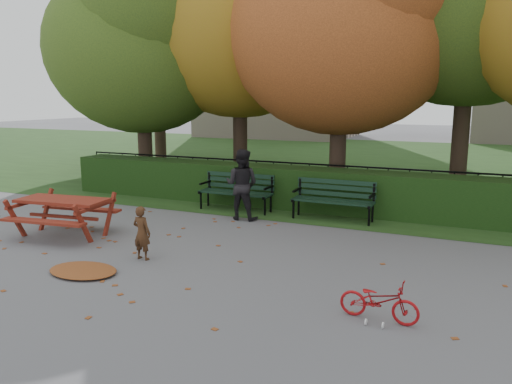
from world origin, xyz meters
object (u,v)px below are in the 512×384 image
at_px(bench_left, 237,189).
at_px(bicycle, 379,301).
at_px(bench_right, 334,197).
at_px(adult, 242,185).
at_px(picnic_table, 63,207).
at_px(tree_b, 247,1).
at_px(tree_f, 160,14).
at_px(child, 142,233).
at_px(tree_a, 145,33).
at_px(tree_c, 353,10).

distance_m(bench_left, bicycle, 6.43).
bearing_deg(bench_right, adult, -157.00).
xyz_separation_m(bench_left, picnic_table, (-2.10, -3.47, 0.06)).
height_order(tree_b, picnic_table, tree_b).
bearing_deg(tree_f, adult, -44.96).
distance_m(tree_f, bench_left, 9.56).
bearing_deg(adult, child, 81.94).
height_order(tree_a, bicycle, tree_a).
xyz_separation_m(tree_b, bench_left, (1.14, -3.04, -4.88)).
height_order(tree_f, bench_right, tree_f).
distance_m(tree_f, bench_right, 11.19).
bearing_deg(adult, tree_c, -120.42).
distance_m(tree_a, child, 8.25).
distance_m(bench_right, adult, 2.07).
xyz_separation_m(bench_left, child, (0.20, -4.03, -0.06)).
relative_size(tree_c, picnic_table, 4.19).
bearing_deg(bicycle, picnic_table, 81.27).
relative_size(tree_b, tree_f, 0.96).
height_order(tree_b, bench_left, tree_b).
distance_m(bench_left, bench_right, 2.40).
xyz_separation_m(tree_a, bench_right, (6.29, -1.88, -4.00)).
distance_m(tree_a, bench_right, 7.69).
distance_m(picnic_table, child, 2.37).
bearing_deg(child, bench_left, -84.49).
height_order(tree_b, tree_f, tree_f).
bearing_deg(bicycle, tree_f, 47.38).
distance_m(bench_left, adult, 0.99).
distance_m(tree_b, adult, 6.23).
relative_size(tree_c, bench_left, 4.44).
height_order(tree_f, adult, tree_f).
distance_m(child, adult, 3.26).
bearing_deg(child, picnic_table, -11.12).
bearing_deg(bench_right, picnic_table, -142.35).
relative_size(child, adult, 0.58).
xyz_separation_m(tree_a, bicycle, (8.17, -6.67, -4.26)).
bearing_deg(bench_left, tree_c, 46.64).
bearing_deg(child, bench_right, -115.94).
bearing_deg(tree_b, tree_c, -13.45).
relative_size(tree_b, tree_c, 1.10).
distance_m(bench_left, picnic_table, 4.05).
bearing_deg(tree_a, child, -55.33).
distance_m(tree_a, picnic_table, 6.88).
height_order(tree_a, child, tree_a).
bearing_deg(picnic_table, tree_a, 101.14).
bearing_deg(tree_f, bench_right, -33.92).
relative_size(picnic_table, bicycle, 1.97).
distance_m(tree_a, bicycle, 11.37).
height_order(tree_a, bench_left, tree_a).
bearing_deg(tree_a, tree_c, 3.65).
bearing_deg(adult, picnic_table, 43.11).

